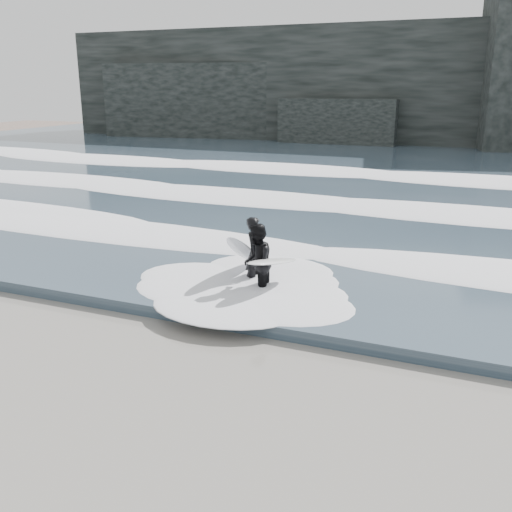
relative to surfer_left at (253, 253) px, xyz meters
The scene contains 8 objects.
ground 5.99m from the surfer_left, 80.42° to the right, with size 120.00×120.00×0.00m, color #7E6658.
sea 23.21m from the surfer_left, 87.57° to the left, with size 90.00×52.00×0.30m, color #344452.
headland 40.39m from the surfer_left, 88.60° to the left, with size 70.00×9.00×10.00m, color black.
foam_near 3.37m from the surfer_left, 72.80° to the left, with size 60.00×3.20×0.20m, color white.
foam_mid 10.24m from the surfer_left, 84.48° to the left, with size 60.00×4.00×0.24m, color white.
foam_far 19.21m from the surfer_left, 87.07° to the left, with size 60.00×4.80×0.30m, color white.
surfer_left is the anchor object (origin of this frame).
surfer_right 0.84m from the surfer_left, 58.17° to the right, with size 1.35×1.99×1.92m.
Camera 1 is at (4.54, -7.30, 5.18)m, focal length 40.00 mm.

